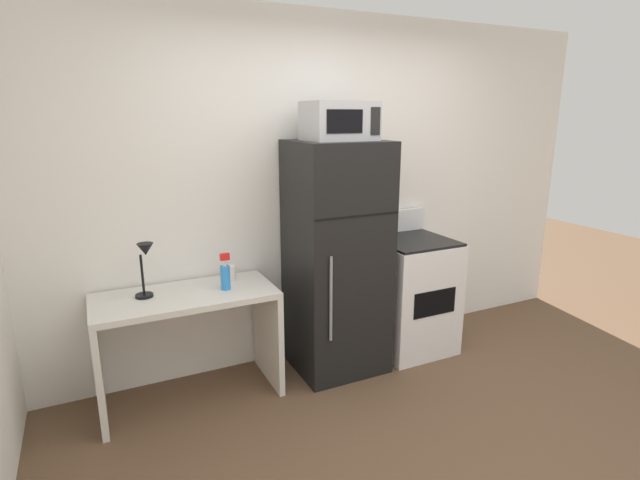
# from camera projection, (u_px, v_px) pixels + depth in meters

# --- Properties ---
(ground_plane) EXTENTS (12.00, 12.00, 0.00)m
(ground_plane) POSITION_uv_depth(u_px,v_px,m) (458.00, 472.00, 2.64)
(ground_plane) COLOR brown
(wall_back_white) EXTENTS (5.00, 0.10, 2.60)m
(wall_back_white) POSITION_uv_depth(u_px,v_px,m) (321.00, 190.00, 3.79)
(wall_back_white) COLOR white
(wall_back_white) RESTS_ON ground
(desk) EXTENTS (1.15, 0.54, 0.75)m
(desk) POSITION_uv_depth(u_px,v_px,m) (187.00, 326.00, 3.21)
(desk) COLOR silver
(desk) RESTS_ON ground
(desk_lamp) EXTENTS (0.14, 0.12, 0.35)m
(desk_lamp) POSITION_uv_depth(u_px,v_px,m) (145.00, 261.00, 3.03)
(desk_lamp) COLOR black
(desk_lamp) RESTS_ON desk
(spray_bottle) EXTENTS (0.06, 0.06, 0.25)m
(spray_bottle) POSITION_uv_depth(u_px,v_px,m) (225.00, 275.00, 3.21)
(spray_bottle) COLOR #2D8CEA
(spray_bottle) RESTS_ON desk
(coffee_mug) EXTENTS (0.08, 0.08, 0.09)m
(coffee_mug) POSITION_uv_depth(u_px,v_px,m) (230.00, 273.00, 3.41)
(coffee_mug) COLOR white
(coffee_mug) RESTS_ON desk
(refrigerator) EXTENTS (0.64, 0.62, 1.70)m
(refrigerator) POSITION_uv_depth(u_px,v_px,m) (337.00, 259.00, 3.56)
(refrigerator) COLOR black
(refrigerator) RESTS_ON ground
(microwave) EXTENTS (0.46, 0.35, 0.26)m
(microwave) POSITION_uv_depth(u_px,v_px,m) (339.00, 121.00, 3.30)
(microwave) COLOR #B7B7BC
(microwave) RESTS_ON refrigerator
(oven_range) EXTENTS (0.60, 0.61, 1.10)m
(oven_range) POSITION_uv_depth(u_px,v_px,m) (410.00, 293.00, 3.95)
(oven_range) COLOR white
(oven_range) RESTS_ON ground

